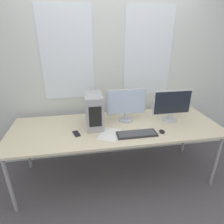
# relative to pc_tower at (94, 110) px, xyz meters

# --- Properties ---
(ground_plane) EXTENTS (14.00, 14.00, 0.00)m
(ground_plane) POSITION_rel_pc_tower_xyz_m (0.26, -0.52, -0.98)
(ground_plane) COLOR #565156
(wall_back) EXTENTS (8.00, 0.07, 2.70)m
(wall_back) POSITION_rel_pc_tower_xyz_m (0.26, 0.52, 0.37)
(wall_back) COLOR silver
(wall_back) RESTS_ON ground_plane
(desk) EXTENTS (2.59, 0.91, 0.78)m
(desk) POSITION_rel_pc_tower_xyz_m (0.26, -0.07, -0.25)
(desk) COLOR beige
(desk) RESTS_ON ground_plane
(pc_tower) EXTENTS (0.20, 0.39, 0.41)m
(pc_tower) POSITION_rel_pc_tower_xyz_m (0.00, 0.00, 0.00)
(pc_tower) COLOR #9E9EA3
(pc_tower) RESTS_ON desk
(monitor_main) EXTENTS (0.50, 0.19, 0.43)m
(monitor_main) POSITION_rel_pc_tower_xyz_m (0.42, 0.08, 0.02)
(monitor_main) COLOR #B7B7BC
(monitor_main) RESTS_ON desk
(monitor_right_near) EXTENTS (0.51, 0.19, 0.41)m
(monitor_right_near) POSITION_rel_pc_tower_xyz_m (1.00, -0.02, 0.02)
(monitor_right_near) COLOR #B7B7BC
(monitor_right_near) RESTS_ON desk
(keyboard) EXTENTS (0.46, 0.16, 0.02)m
(keyboard) POSITION_rel_pc_tower_xyz_m (0.46, -0.31, -0.19)
(keyboard) COLOR #28282D
(keyboard) RESTS_ON desk
(mouse) EXTENTS (0.06, 0.08, 0.03)m
(mouse) POSITION_rel_pc_tower_xyz_m (0.76, -0.32, -0.19)
(mouse) COLOR black
(mouse) RESTS_ON desk
(cell_phone) EXTENTS (0.10, 0.15, 0.01)m
(cell_phone) POSITION_rel_pc_tower_xyz_m (-0.22, -0.18, -0.20)
(cell_phone) COLOR black
(cell_phone) RESTS_ON desk
(paper_sheet_front) EXTENTS (0.32, 0.36, 0.00)m
(paper_sheet_front) POSITION_rel_pc_tower_xyz_m (0.15, -0.25, -0.20)
(paper_sheet_front) COLOR white
(paper_sheet_front) RESTS_ON desk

